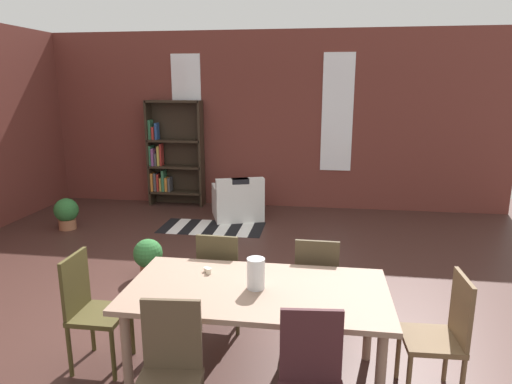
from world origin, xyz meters
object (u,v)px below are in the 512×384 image
(dining_chair_far_right, at_px, (316,283))
(bookshelf_tall, at_px, (171,155))
(dining_chair_near_left, at_px, (169,373))
(armchair_white, at_px, (238,202))
(dining_chair_head_right, at_px, (442,333))
(potted_plant_by_shelf, at_px, (148,256))
(potted_plant_corner, at_px, (66,213))
(dining_chair_far_left, at_px, (221,277))
(dining_chair_head_left, at_px, (91,307))
(vase_on_table, at_px, (256,273))
(dining_table, at_px, (257,298))

(dining_chair_far_right, height_order, bookshelf_tall, bookshelf_tall)
(dining_chair_near_left, xyz_separation_m, armchair_white, (-0.51, 5.01, -0.23))
(dining_chair_head_right, xyz_separation_m, potted_plant_by_shelf, (-2.91, 1.74, -0.25))
(dining_chair_near_left, relative_size, potted_plant_corner, 1.90)
(potted_plant_corner, bearing_deg, dining_chair_near_left, -52.39)
(dining_chair_near_left, bearing_deg, dining_chair_far_right, 58.52)
(dining_chair_head_right, bearing_deg, potted_plant_by_shelf, 149.21)
(bookshelf_tall, bearing_deg, dining_chair_far_left, -65.98)
(potted_plant_corner, bearing_deg, dining_chair_head_right, -33.94)
(dining_chair_head_left, xyz_separation_m, dining_chair_near_left, (0.90, -0.72, 0.00))
(dining_chair_far_right, distance_m, bookshelf_tall, 5.14)
(vase_on_table, distance_m, potted_plant_corner, 4.86)
(bookshelf_tall, bearing_deg, dining_chair_head_right, -53.53)
(armchair_white, bearing_deg, dining_chair_far_left, -81.82)
(dining_chair_head_right, distance_m, bookshelf_tall, 6.24)
(potted_plant_corner, bearing_deg, dining_chair_far_left, -39.70)
(armchair_white, height_order, potted_plant_corner, armchair_white)
(dining_table, bearing_deg, dining_chair_head_right, 0.12)
(dining_table, xyz_separation_m, dining_chair_head_left, (-1.35, -0.00, -0.18))
(dining_chair_near_left, bearing_deg, dining_chair_head_right, 21.99)
(dining_chair_far_right, relative_size, bookshelf_tall, 0.48)
(dining_table, distance_m, potted_plant_corner, 4.85)
(dining_table, distance_m, dining_chair_far_right, 0.86)
(dining_chair_far_right, bearing_deg, potted_plant_corner, 147.12)
(armchair_white, height_order, potted_plant_by_shelf, armchair_white)
(dining_chair_far_right, bearing_deg, dining_chair_head_left, -158.01)
(dining_chair_head_left, relative_size, dining_chair_head_right, 1.00)
(dining_chair_far_left, bearing_deg, dining_chair_head_left, -141.50)
(dining_table, bearing_deg, potted_plant_corner, 137.06)
(dining_chair_far_left, height_order, potted_plant_by_shelf, dining_chair_far_left)
(vase_on_table, xyz_separation_m, dining_chair_head_left, (-1.34, -0.00, -0.37))
(potted_plant_by_shelf, bearing_deg, dining_table, -48.01)
(vase_on_table, height_order, bookshelf_tall, bookshelf_tall)
(dining_chair_head_right, xyz_separation_m, armchair_white, (-2.30, 4.29, -0.23))
(vase_on_table, xyz_separation_m, potted_plant_by_shelf, (-1.56, 1.74, -0.63))
(dining_table, distance_m, armchair_white, 4.42)
(potted_plant_corner, bearing_deg, potted_plant_by_shelf, -38.21)
(dining_chair_near_left, xyz_separation_m, potted_plant_by_shelf, (-1.12, 2.46, -0.25))
(dining_chair_far_right, distance_m, dining_chair_head_left, 1.93)
(dining_chair_near_left, distance_m, potted_plant_by_shelf, 2.72)
(dining_chair_near_left, height_order, dining_chair_head_right, same)
(dining_table, height_order, bookshelf_tall, bookshelf_tall)
(dining_chair_far_left, height_order, dining_chair_head_right, same)
(dining_chair_near_left, xyz_separation_m, dining_chair_far_left, (0.00, 1.44, 0.00))
(dining_chair_near_left, bearing_deg, bookshelf_tall, 108.40)
(dining_table, distance_m, dining_chair_head_right, 1.36)
(vase_on_table, height_order, dining_chair_near_left, vase_on_table)
(dining_chair_near_left, distance_m, bookshelf_tall, 6.06)
(dining_chair_near_left, xyz_separation_m, dining_chair_head_right, (1.79, 0.72, 0.00))
(dining_table, distance_m, dining_chair_far_left, 0.86)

